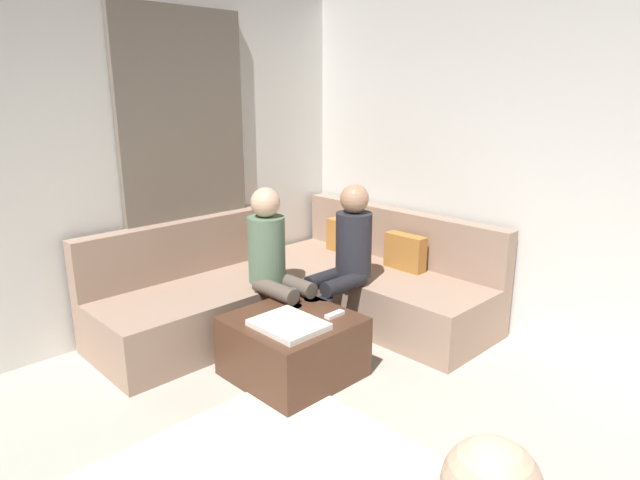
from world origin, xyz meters
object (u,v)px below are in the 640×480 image
(person_on_couch_side, at_px, (275,261))
(coffee_mug, at_px, (291,295))
(game_remote, at_px, (335,315))
(person_on_couch_back, at_px, (345,256))
(ottoman, at_px, (293,346))
(sectional_couch, at_px, (304,290))

(person_on_couch_side, bearing_deg, coffee_mug, 77.14)
(game_remote, bearing_deg, person_on_couch_back, 127.05)
(ottoman, bearing_deg, sectional_couch, 132.71)
(sectional_couch, distance_m, game_remote, 0.91)
(sectional_couch, relative_size, coffee_mug, 26.84)
(ottoman, height_order, coffee_mug, coffee_mug)
(sectional_couch, bearing_deg, coffee_mug, -51.03)
(person_on_couch_side, bearing_deg, person_on_couch_back, 150.62)
(coffee_mug, xyz_separation_m, person_on_couch_side, (-0.23, 0.05, 0.19))
(game_remote, relative_size, person_on_couch_back, 0.12)
(ottoman, bearing_deg, game_remote, 50.71)
(coffee_mug, bearing_deg, sectional_couch, 128.97)
(game_remote, height_order, person_on_couch_side, person_on_couch_side)
(coffee_mug, bearing_deg, game_remote, 5.71)
(sectional_couch, height_order, coffee_mug, sectional_couch)
(sectional_couch, bearing_deg, game_remote, -28.90)
(ottoman, xyz_separation_m, coffee_mug, (-0.22, 0.18, 0.26))
(ottoman, relative_size, game_remote, 5.07)
(ottoman, bearing_deg, coffee_mug, 140.71)
(sectional_couch, bearing_deg, person_on_couch_back, 7.57)
(coffee_mug, relative_size, person_on_couch_back, 0.08)
(sectional_couch, height_order, person_on_couch_side, person_on_couch_side)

